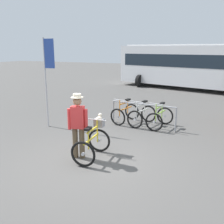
# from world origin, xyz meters

# --- Properties ---
(ground_plane) EXTENTS (80.00, 80.00, 0.00)m
(ground_plane) POSITION_xyz_m (0.00, 0.00, 0.00)
(ground_plane) COLOR #514F4C
(bike_rack_rail) EXTENTS (2.50, 0.24, 0.88)m
(bike_rack_rail) POSITION_xyz_m (0.26, 3.42, 0.64)
(bike_rack_rail) COLOR #99999E
(bike_rack_rail) RESTS_ON ground
(racked_bike_orange) EXTENTS (0.86, 1.23, 0.98)m
(racked_bike_orange) POSITION_xyz_m (-0.53, 3.66, 0.37)
(racked_bike_orange) COLOR black
(racked_bike_orange) RESTS_ON ground
(racked_bike_white) EXTENTS (0.88, 1.23, 0.98)m
(racked_bike_white) POSITION_xyz_m (0.16, 3.61, 0.37)
(racked_bike_white) COLOR black
(racked_bike_white) RESTS_ON ground
(racked_bike_lime) EXTENTS (0.81, 1.18, 0.97)m
(racked_bike_lime) POSITION_xyz_m (0.86, 3.55, 0.37)
(racked_bike_lime) COLOR black
(racked_bike_lime) RESTS_ON ground
(featured_bicycle) EXTENTS (0.74, 1.23, 1.09)m
(featured_bicycle) POSITION_xyz_m (-0.10, 0.26, 0.49)
(featured_bicycle) COLOR black
(featured_bicycle) RESTS_ON ground
(person_with_featured_bike) EXTENTS (0.51, 0.32, 1.72)m
(person_with_featured_bike) POSITION_xyz_m (-0.43, 0.05, 0.95)
(person_with_featured_bike) COLOR brown
(person_with_featured_bike) RESTS_ON ground
(bus_distant) EXTENTS (10.31, 4.91, 3.08)m
(bus_distant) POSITION_xyz_m (0.41, 13.40, 1.74)
(bus_distant) COLOR silver
(bus_distant) RESTS_ON ground
(banner_flag) EXTENTS (0.45, 0.05, 3.20)m
(banner_flag) POSITION_xyz_m (-2.82, 2.01, 2.23)
(banner_flag) COLOR #B2B2B7
(banner_flag) RESTS_ON ground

